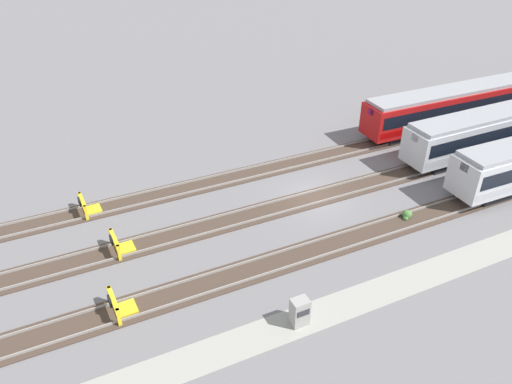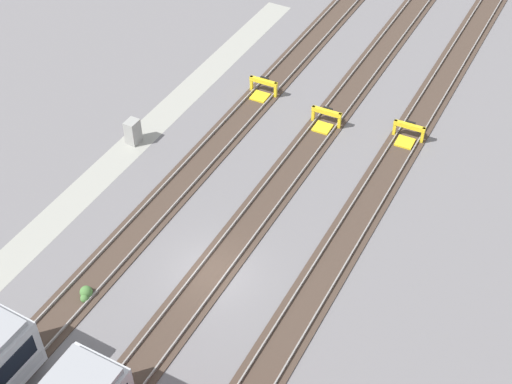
% 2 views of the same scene
% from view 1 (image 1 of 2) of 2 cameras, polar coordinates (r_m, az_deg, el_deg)
% --- Properties ---
extents(ground_plane, '(400.00, 400.00, 0.00)m').
position_cam_1_polar(ground_plane, '(36.06, 6.83, -0.68)').
color(ground_plane, slate).
extents(service_walkway, '(54.00, 2.00, 0.01)m').
position_cam_1_polar(service_walkway, '(30.04, 16.62, -9.87)').
color(service_walkway, '#9E9E93').
rests_on(service_walkway, ground).
extents(rail_track_nearest, '(90.00, 2.23, 0.21)m').
position_cam_1_polar(rail_track_nearest, '(32.65, 11.51, -5.06)').
color(rail_track_nearest, '#47382D').
rests_on(rail_track_nearest, ground).
extents(rail_track_near_inner, '(90.00, 2.24, 0.21)m').
position_cam_1_polar(rail_track_near_inner, '(36.04, 6.84, -0.63)').
color(rail_track_near_inner, '#47382D').
rests_on(rail_track_near_inner, ground).
extents(rail_track_middle, '(90.00, 2.23, 0.21)m').
position_cam_1_polar(rail_track_middle, '(39.81, 3.02, 3.01)').
color(rail_track_middle, '#47382D').
rests_on(rail_track_middle, ground).
extents(subway_car_front_row_right_inner, '(18.06, 3.22, 3.70)m').
position_cam_1_polar(subway_car_front_row_right_inner, '(48.92, 21.56, 9.14)').
color(subway_car_front_row_right_inner, '#B71414').
rests_on(subway_car_front_row_right_inner, ground).
extents(subway_car_back_row_leftmost, '(18.00, 2.85, 3.70)m').
position_cam_1_polar(subway_car_back_row_leftmost, '(45.86, 26.02, 6.56)').
color(subway_car_back_row_leftmost, silver).
rests_on(subway_car_back_row_leftmost, ground).
extents(bumper_stop_nearest_track, '(1.37, 2.01, 1.22)m').
position_cam_1_polar(bumper_stop_nearest_track, '(27.76, -15.37, -12.37)').
color(bumper_stop_nearest_track, yellow).
rests_on(bumper_stop_nearest_track, ground).
extents(bumper_stop_near_inner_track, '(1.37, 2.01, 1.22)m').
position_cam_1_polar(bumper_stop_near_inner_track, '(31.76, -15.34, -5.79)').
color(bumper_stop_near_inner_track, yellow).
rests_on(bumper_stop_near_inner_track, ground).
extents(bumper_stop_middle_track, '(1.37, 2.01, 1.22)m').
position_cam_1_polar(bumper_stop_middle_track, '(35.92, -18.74, -1.54)').
color(bumper_stop_middle_track, yellow).
rests_on(bumper_stop_middle_track, ground).
extents(electrical_cabinet, '(0.90, 0.73, 1.60)m').
position_cam_1_polar(electrical_cabinet, '(26.18, 5.02, -13.49)').
color(electrical_cabinet, '#9E9E99').
rests_on(electrical_cabinet, ground).
extents(weed_clump, '(0.92, 0.70, 0.64)m').
position_cam_1_polar(weed_clump, '(35.15, 16.89, -2.51)').
color(weed_clump, '#4C7F3D').
rests_on(weed_clump, ground).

